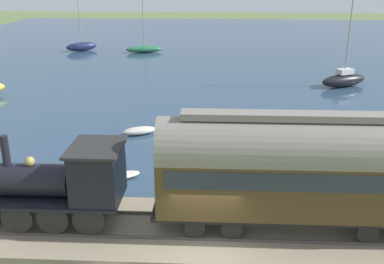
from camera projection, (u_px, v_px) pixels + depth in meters
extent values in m
plane|color=#607542|center=(204.00, 259.00, 16.18)|extent=(200.00, 200.00, 0.00)
cube|color=#2D4760|center=(213.00, 51.00, 57.28)|extent=(80.00, 80.00, 0.01)
cube|color=gray|center=(205.00, 234.00, 17.21)|extent=(4.54, 56.00, 0.54)
cube|color=#4C4742|center=(205.00, 239.00, 16.28)|extent=(0.07, 54.88, 0.12)
cube|color=#4C4742|center=(206.00, 215.00, 17.91)|extent=(0.07, 54.88, 0.12)
cylinder|color=black|center=(88.00, 220.00, 16.26)|extent=(0.12, 1.19, 1.19)
cylinder|color=black|center=(100.00, 197.00, 17.89)|extent=(0.12, 1.19, 1.19)
cylinder|color=black|center=(53.00, 219.00, 16.32)|extent=(0.12, 1.19, 1.19)
cylinder|color=black|center=(68.00, 197.00, 17.96)|extent=(0.12, 1.19, 1.19)
cylinder|color=black|center=(17.00, 218.00, 16.39)|extent=(0.12, 1.19, 1.19)
cylinder|color=black|center=(35.00, 196.00, 18.02)|extent=(0.12, 1.19, 1.19)
cube|color=black|center=(59.00, 196.00, 16.98)|extent=(2.24, 4.80, 0.12)
cylinder|color=black|center=(32.00, 180.00, 16.80)|extent=(1.22, 2.88, 1.22)
cylinder|color=black|center=(5.00, 150.00, 16.44)|extent=(0.30, 0.30, 1.14)
sphere|color=tan|center=(30.00, 161.00, 16.54)|extent=(0.36, 0.36, 0.36)
cube|color=black|center=(98.00, 173.00, 16.56)|extent=(2.14, 1.68, 1.92)
cube|color=#282828|center=(96.00, 147.00, 16.21)|extent=(2.34, 1.92, 0.10)
cylinder|color=black|center=(367.00, 233.00, 15.86)|extent=(0.12, 0.76, 0.76)
cylinder|color=black|center=(353.00, 208.00, 17.49)|extent=(0.12, 0.76, 0.76)
cylinder|color=black|center=(232.00, 229.00, 16.09)|extent=(0.12, 0.76, 0.76)
cylinder|color=black|center=(230.00, 205.00, 17.72)|extent=(0.12, 0.76, 0.76)
cylinder|color=black|center=(195.00, 228.00, 16.15)|extent=(0.12, 0.76, 0.76)
cylinder|color=black|center=(197.00, 205.00, 17.78)|extent=(0.12, 0.76, 0.76)
cube|color=black|center=(296.00, 211.00, 16.68)|extent=(1.92, 10.63, 0.16)
cube|color=#4C381E|center=(298.00, 180.00, 16.25)|extent=(2.14, 10.21, 2.39)
cube|color=#2D333D|center=(299.00, 170.00, 16.11)|extent=(2.17, 9.57, 0.67)
cylinder|color=gray|center=(301.00, 150.00, 15.84)|extent=(2.24, 10.21, 2.24)
cube|color=gray|center=(304.00, 116.00, 15.42)|extent=(0.75, 8.51, 0.24)
ellipsoid|color=black|center=(344.00, 80.00, 39.81)|extent=(3.41, 4.81, 1.14)
cylinder|color=#9E8460|center=(349.00, 31.00, 38.35)|extent=(0.10, 0.10, 7.46)
cube|color=silver|center=(345.00, 71.00, 39.54)|extent=(1.41, 1.64, 0.45)
ellipsoid|color=#236B42|center=(144.00, 49.00, 56.28)|extent=(2.65, 4.80, 0.86)
cylinder|color=#9E8460|center=(143.00, 16.00, 54.93)|extent=(0.10, 0.10, 7.11)
ellipsoid|color=#192347|center=(82.00, 47.00, 57.30)|extent=(3.21, 3.92, 1.11)
cylinder|color=#9E8460|center=(79.00, 17.00, 56.06)|extent=(0.10, 0.10, 6.19)
ellipsoid|color=beige|center=(140.00, 131.00, 28.29)|extent=(1.60, 2.31, 0.49)
ellipsoid|color=silver|center=(239.00, 132.00, 28.31)|extent=(2.13, 2.82, 0.36)
ellipsoid|color=beige|center=(121.00, 176.00, 22.29)|extent=(1.63, 2.10, 0.31)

